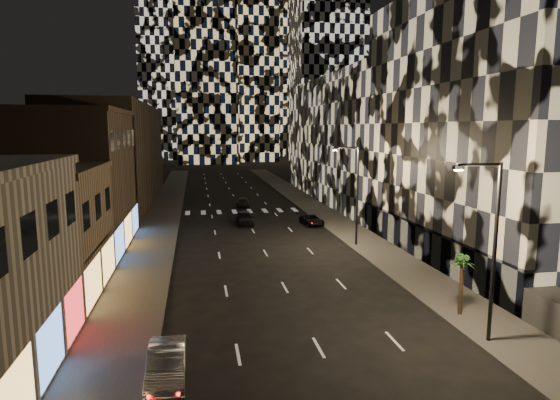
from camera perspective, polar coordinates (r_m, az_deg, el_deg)
name	(u,v)px	position (r m, az deg, el deg)	size (l,w,h in m)	color
sidewalk_left	(164,213)	(61.19, -14.01, -1.57)	(4.00, 120.00, 0.15)	#47443F
sidewalk_right	(316,208)	(63.03, 4.44, -1.03)	(4.00, 120.00, 0.15)	#47443F
curb_left	(180,213)	(61.08, -12.05, -1.52)	(0.20, 120.00, 0.15)	#4C4C47
curb_right	(301,209)	(62.54, 2.57, -1.09)	(0.20, 120.00, 0.15)	#4C4C47
retail_tan	(16,237)	(33.76, -29.50, -3.95)	(10.00, 10.00, 8.00)	#7E654B
retail_brown	(67,183)	(45.28, -24.53, 1.93)	(10.00, 15.00, 12.00)	brown
retail_filler_left	(116,155)	(71.10, -19.36, 5.23)	(10.00, 40.00, 14.00)	brown
midrise_right	(515,125)	(43.12, 26.76, 8.15)	(16.00, 25.00, 22.00)	#232326
midrise_base	(422,243)	(40.10, 16.94, -4.99)	(0.60, 25.00, 3.00)	#383838
midrise_filler_right	(370,140)	(71.88, 10.90, 7.20)	(16.00, 40.00, 18.00)	#232326
tower_center_low	(205,5)	(154.57, -9.19, 22.40)	(18.00, 18.00, 95.00)	black
streetlight_near	(491,240)	(25.13, 24.31, -4.46)	(2.55, 0.25, 9.00)	black
streetlight_far	(355,189)	(42.84, 9.12, 1.39)	(2.55, 0.25, 9.00)	black
car_silver_parked	(167,365)	(21.73, -13.63, -18.96)	(1.58, 4.52, 1.49)	#9E9EA3
car_dark_midlane	(245,218)	(52.85, -4.31, -2.19)	(1.78, 4.42, 1.51)	black
car_dark_oncoming	(243,202)	(65.00, -4.54, -0.25)	(1.75, 4.29, 1.25)	black
car_dark_rightlane	(312,220)	(52.67, 3.92, -2.43)	(1.88, 4.08, 1.13)	black
palm_tree	(462,265)	(28.72, 21.34, -7.43)	(1.80, 1.76, 3.52)	#47331E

